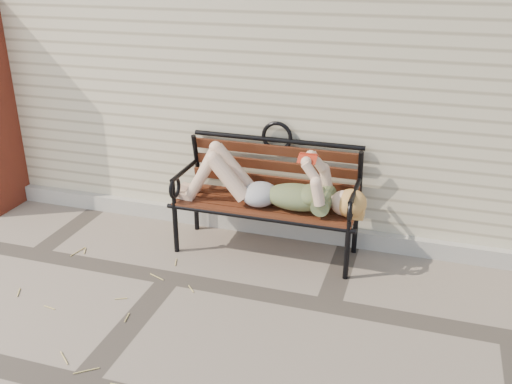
% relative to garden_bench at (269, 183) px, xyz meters
% --- Properties ---
extents(ground, '(80.00, 80.00, 0.00)m').
position_rel_garden_bench_xyz_m(ground, '(-0.59, -0.73, -0.59)').
color(ground, '#746659').
rests_on(ground, ground).
extents(house_wall, '(8.00, 4.00, 3.00)m').
position_rel_garden_bench_xyz_m(house_wall, '(-0.59, 2.27, 0.91)').
color(house_wall, beige).
rests_on(house_wall, ground).
extents(foundation_strip, '(8.00, 0.10, 0.15)m').
position_rel_garden_bench_xyz_m(foundation_strip, '(-0.59, 0.24, -0.52)').
color(foundation_strip, '#ACA69B').
rests_on(foundation_strip, ground).
extents(garden_bench, '(1.64, 0.65, 1.06)m').
position_rel_garden_bench_xyz_m(garden_bench, '(0.00, 0.00, 0.00)').
color(garden_bench, black).
rests_on(garden_bench, ground).
extents(reading_woman, '(1.54, 0.35, 0.49)m').
position_rel_garden_bench_xyz_m(reading_woman, '(0.01, -0.13, 0.04)').
color(reading_woman, '#0B3D4E').
rests_on(reading_woman, ground).
extents(straw_scatter, '(3.06, 1.69, 0.01)m').
position_rel_garden_bench_xyz_m(straw_scatter, '(-1.66, -1.26, -0.59)').
color(straw_scatter, tan).
rests_on(straw_scatter, ground).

